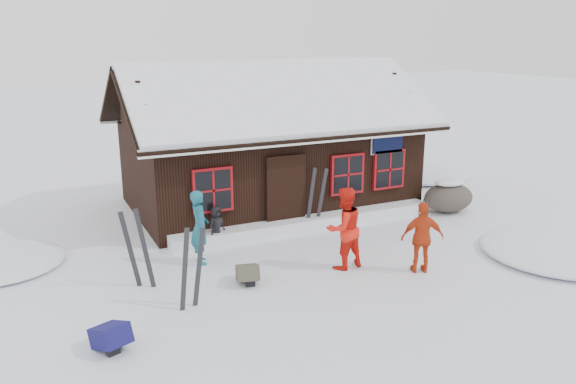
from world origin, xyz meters
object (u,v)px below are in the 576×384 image
object	(u,v)px
skier_crouched	(216,226)
boulder	(448,197)
skier_orange_right	(422,238)
ski_pair_left	(192,269)
skier_teal	(200,227)
ski_poles	(425,221)
backpack_blue	(111,340)
skier_orange_left	(344,228)
backpack_olive	(248,276)

from	to	relation	value
skier_crouched	boulder	xyz separation A→B (m)	(7.11, -0.33, -0.04)
skier_orange_right	skier_crouched	xyz separation A→B (m)	(-3.51, 3.58, -0.30)
skier_crouched	ski_pair_left	xyz separation A→B (m)	(-1.51, -3.05, 0.28)
skier_teal	ski_poles	bearing A→B (deg)	-93.77
ski_poles	skier_orange_right	bearing A→B (deg)	-130.74
boulder	skier_orange_right	bearing A→B (deg)	-137.96
skier_teal	boulder	distance (m)	7.85
skier_crouched	backpack_blue	world-z (taller)	skier_crouched
skier_orange_left	boulder	size ratio (longest dim) A/B	1.20
ski_pair_left	backpack_olive	xyz separation A→B (m)	(1.34, 0.55, -0.62)
skier_orange_left	ski_poles	size ratio (longest dim) A/B	1.57
skier_orange_left	boulder	xyz separation A→B (m)	(5.01, 2.29, -0.47)
skier_teal	boulder	world-z (taller)	skier_teal
skier_crouched	boulder	world-z (taller)	skier_crouched
skier_crouched	ski_pair_left	world-z (taller)	ski_pair_left
boulder	backpack_olive	xyz separation A→B (m)	(-7.27, -2.16, -0.30)
skier_teal	backpack_olive	size ratio (longest dim) A/B	2.89
boulder	ski_pair_left	xyz separation A→B (m)	(-8.61, -2.71, 0.32)
skier_orange_right	ski_pair_left	distance (m)	5.04
skier_teal	ski_pair_left	bearing A→B (deg)	166.69
skier_teal	backpack_blue	xyz separation A→B (m)	(-2.46, -2.98, -0.69)
boulder	backpack_olive	bearing A→B (deg)	-163.48
skier_orange_right	backpack_olive	world-z (taller)	skier_orange_right
skier_orange_left	ski_pair_left	xyz separation A→B (m)	(-3.60, -0.42, -0.15)
skier_orange_left	ski_pair_left	size ratio (longest dim) A/B	1.12
boulder	ski_poles	size ratio (longest dim) A/B	1.31
skier_crouched	ski_poles	size ratio (longest dim) A/B	0.84
skier_orange_right	skier_orange_left	bearing A→B (deg)	-10.72
backpack_blue	backpack_olive	world-z (taller)	backpack_blue
skier_crouched	backpack_blue	bearing A→B (deg)	-158.12
skier_teal	skier_orange_left	distance (m)	3.26
ski_poles	backpack_olive	size ratio (longest dim) A/B	1.99
skier_orange_left	boulder	bearing A→B (deg)	-161.65
skier_teal	boulder	size ratio (longest dim) A/B	1.11
ski_pair_left	ski_poles	world-z (taller)	ski_pair_left
skier_teal	skier_orange_left	size ratio (longest dim) A/B	0.92
skier_crouched	backpack_blue	xyz separation A→B (m)	(-3.17, -3.95, -0.32)
backpack_blue	backpack_olive	bearing A→B (deg)	4.81
skier_orange_right	ski_poles	xyz separation A→B (m)	(1.29, 1.50, -0.24)
skier_teal	skier_orange_left	xyz separation A→B (m)	(2.80, -1.66, 0.07)
skier_teal	backpack_olive	distance (m)	1.77
skier_teal	backpack_olive	xyz separation A→B (m)	(0.54, -1.53, -0.70)
boulder	backpack_olive	distance (m)	7.59
skier_orange_right	backpack_olive	bearing A→B (deg)	6.80
skier_crouched	backpack_olive	xyz separation A→B (m)	(-0.17, -2.49, -0.33)
skier_teal	skier_crouched	world-z (taller)	skier_teal
skier_teal	backpack_blue	bearing A→B (deg)	148.13
boulder	backpack_blue	xyz separation A→B (m)	(-10.28, -3.61, -0.29)
skier_orange_right	boulder	distance (m)	4.86
skier_crouched	backpack_olive	bearing A→B (deg)	-123.17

